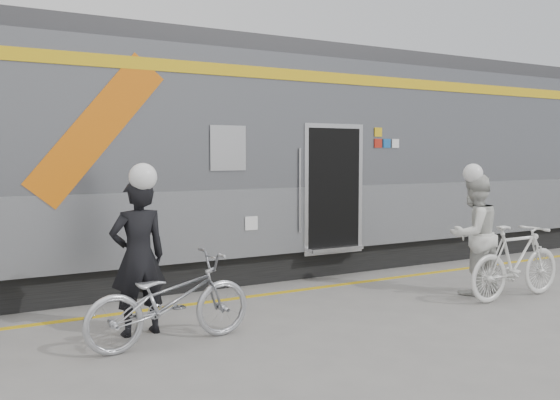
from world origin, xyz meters
TOP-DOWN VIEW (x-y plane):
  - ground at (0.00, 0.00)m, footprint 90.00×90.00m
  - train at (-1.07, 4.19)m, footprint 24.00×3.17m
  - safety_strip at (0.00, 2.15)m, footprint 24.00×0.12m
  - man at (-2.75, 1.12)m, footprint 0.71×0.49m
  - bicycle_left at (-2.55, 0.57)m, footprint 2.00×0.81m
  - woman at (2.34, 0.66)m, footprint 0.90×0.70m
  - bicycle_right at (2.64, 0.11)m, footprint 1.86×0.53m
  - helmet_man at (-2.75, 1.12)m, footprint 0.32×0.32m
  - helmet_woman at (2.34, 0.66)m, footprint 0.30×0.30m

SIDE VIEW (x-z plane):
  - ground at x=0.00m, z-range 0.00..0.00m
  - safety_strip at x=0.00m, z-range 0.00..0.01m
  - bicycle_left at x=-2.55m, z-range 0.00..1.03m
  - bicycle_right at x=2.64m, z-range 0.00..1.12m
  - woman at x=2.34m, z-range 0.00..1.84m
  - man at x=-2.75m, z-range 0.00..1.87m
  - helmet_woman at x=2.34m, z-range 1.84..2.14m
  - helmet_man at x=-2.75m, z-range 1.87..2.19m
  - train at x=-1.07m, z-range 0.00..4.10m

